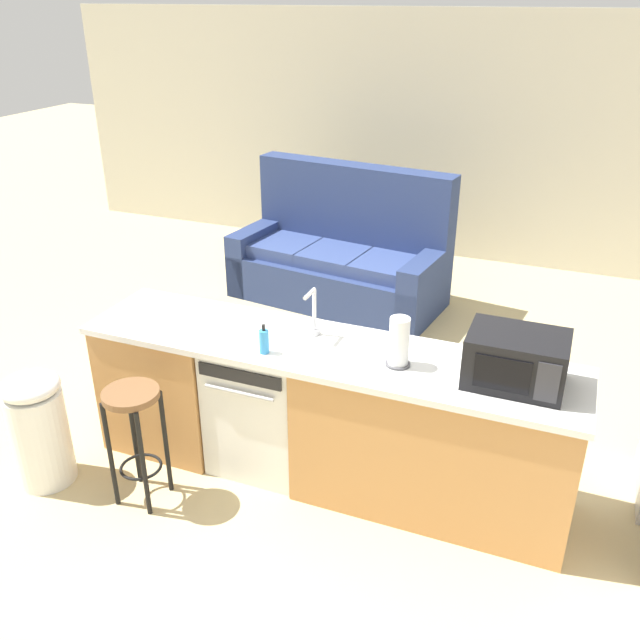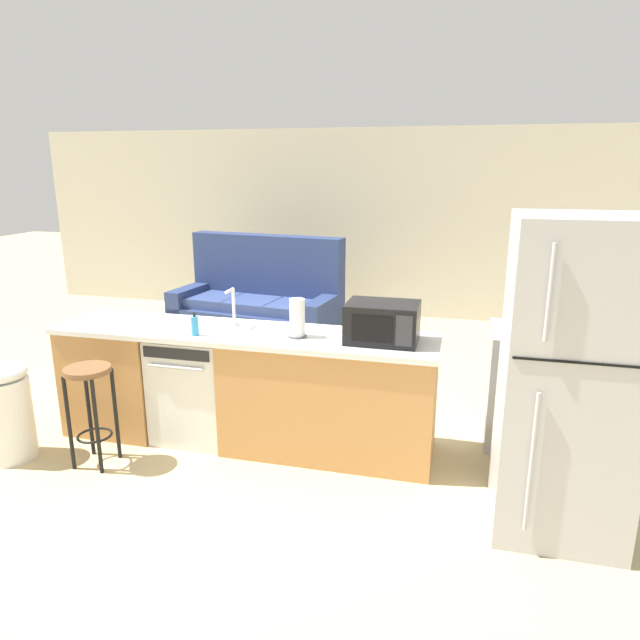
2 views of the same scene
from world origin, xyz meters
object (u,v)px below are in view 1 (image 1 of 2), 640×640
(bar_stool, at_px, (135,422))
(couch, at_px, (343,259))
(dishwasher, at_px, (265,403))
(soap_bottle, at_px, (264,341))
(trash_bin, at_px, (39,428))
(microwave, at_px, (516,359))
(paper_towel_roll, at_px, (399,342))

(bar_stool, bearing_deg, couch, 88.60)
(dishwasher, relative_size, soap_bottle, 4.77)
(soap_bottle, relative_size, couch, 0.08)
(couch, bearing_deg, trash_bin, -102.49)
(microwave, bearing_deg, bar_stool, -162.94)
(paper_towel_roll, height_order, couch, couch)
(paper_towel_roll, bearing_deg, soap_bottle, -168.79)
(dishwasher, bearing_deg, soap_bottle, -59.50)
(paper_towel_roll, height_order, bar_stool, paper_towel_roll)
(dishwasher, bearing_deg, trash_bin, -149.62)
(bar_stool, bearing_deg, dishwasher, 49.56)
(soap_bottle, xyz_separation_m, trash_bin, (-1.28, -0.50, -0.59))
(paper_towel_roll, distance_m, bar_stool, 1.56)
(paper_towel_roll, bearing_deg, trash_bin, -162.26)
(dishwasher, xyz_separation_m, bar_stool, (-0.52, -0.61, 0.11))
(dishwasher, height_order, bar_stool, dishwasher)
(dishwasher, relative_size, bar_stool, 1.14)
(paper_towel_roll, xyz_separation_m, trash_bin, (-2.02, -0.65, -0.66))
(soap_bottle, xyz_separation_m, couch, (-0.55, 2.81, -0.58))
(dishwasher, xyz_separation_m, microwave, (1.46, -0.00, 0.62))
(microwave, relative_size, paper_towel_roll, 1.77)
(dishwasher, relative_size, couch, 0.40)
(microwave, relative_size, trash_bin, 0.68)
(dishwasher, bearing_deg, microwave, -0.05)
(soap_bottle, bearing_deg, dishwasher, 120.50)
(dishwasher, distance_m, paper_towel_roll, 1.05)
(soap_bottle, bearing_deg, couch, 101.05)
(paper_towel_roll, height_order, soap_bottle, paper_towel_roll)
(paper_towel_roll, relative_size, soap_bottle, 1.60)
(microwave, height_order, bar_stool, microwave)
(microwave, bearing_deg, trash_bin, -165.38)
(soap_bottle, distance_m, bar_stool, 0.87)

